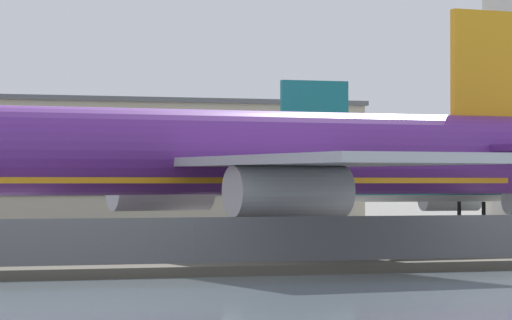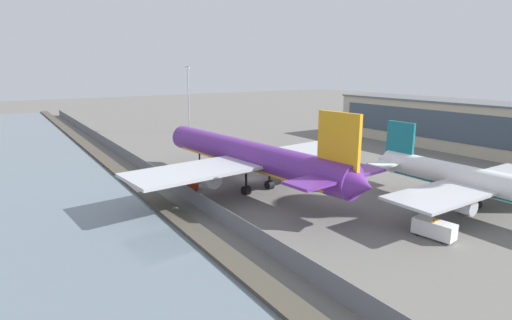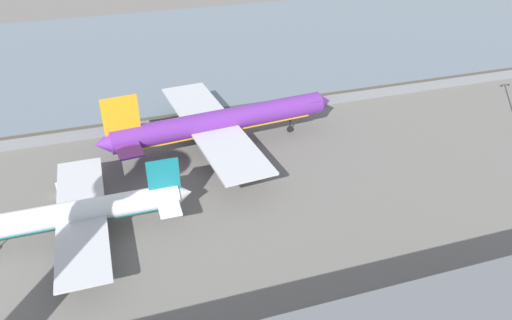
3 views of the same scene
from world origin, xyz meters
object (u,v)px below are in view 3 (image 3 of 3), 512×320
at_px(passenger_jet_white_teal, 73,214).
at_px(ops_van, 71,187).
at_px(cargo_jet_purple, 219,123).
at_px(baggage_tug, 231,122).

relative_size(passenger_jet_white_teal, ops_van, 7.60).
height_order(cargo_jet_purple, ops_van, cargo_jet_purple).
relative_size(cargo_jet_purple, passenger_jet_white_teal, 1.31).
xyz_separation_m(cargo_jet_purple, ops_van, (31.45, 8.33, -4.75)).
relative_size(passenger_jet_white_teal, baggage_tug, 11.60).
bearing_deg(passenger_jet_white_teal, cargo_jet_purple, -144.06).
relative_size(cargo_jet_purple, baggage_tug, 15.21).
bearing_deg(cargo_jet_purple, ops_van, 14.83).
bearing_deg(passenger_jet_white_teal, ops_van, -86.50).
bearing_deg(ops_van, passenger_jet_white_teal, 93.50).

